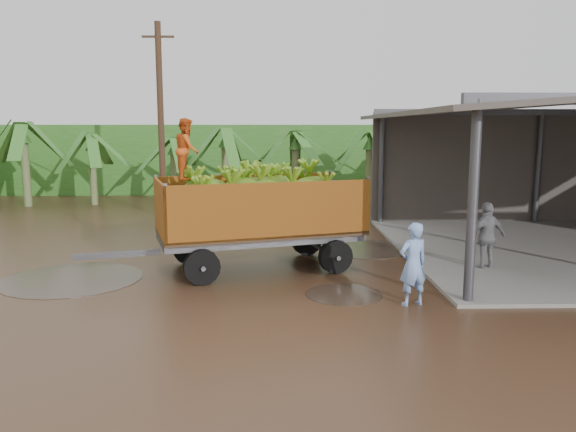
% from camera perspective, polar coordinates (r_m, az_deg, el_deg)
% --- Properties ---
extents(ground, '(100.00, 100.00, 0.00)m').
position_cam_1_polar(ground, '(14.83, -7.04, -4.60)').
color(ground, black).
rests_on(ground, ground).
extents(hedge_north, '(22.00, 3.00, 3.60)m').
position_cam_1_polar(hedge_north, '(30.59, -7.90, 5.79)').
color(hedge_north, '#2D661E').
rests_on(hedge_north, ground).
extents(banana_trailer, '(6.82, 3.65, 3.68)m').
position_cam_1_polar(banana_trailer, '(13.74, -3.04, 0.58)').
color(banana_trailer, '#BC6A1A').
rests_on(banana_trailer, ground).
extents(man_blue, '(0.70, 0.57, 1.66)m').
position_cam_1_polar(man_blue, '(11.25, 12.58, -4.79)').
color(man_blue, '#7BA1E0').
rests_on(man_blue, ground).
extents(man_grey, '(1.07, 0.72, 1.70)m').
position_cam_1_polar(man_grey, '(14.44, 19.56, -1.99)').
color(man_grey, gray).
rests_on(man_grey, ground).
extents(utility_pole, '(1.20, 0.24, 7.38)m').
position_cam_1_polar(utility_pole, '(22.30, -12.79, 9.49)').
color(utility_pole, '#47301E').
rests_on(utility_pole, ground).
extents(banana_plants, '(23.90, 20.28, 3.93)m').
position_cam_1_polar(banana_plants, '(21.77, -22.30, 3.86)').
color(banana_plants, '#2D661E').
rests_on(banana_plants, ground).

